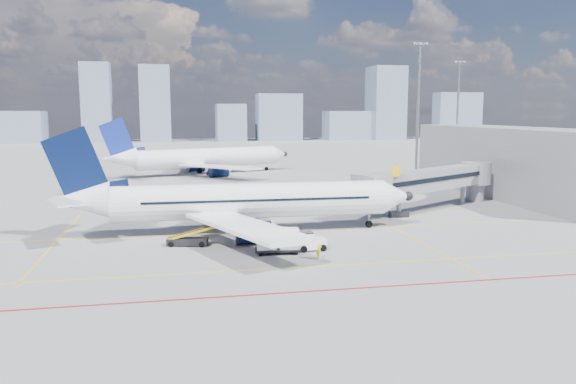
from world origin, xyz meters
name	(u,v)px	position (x,y,z in m)	size (l,w,h in m)	color
ground	(276,250)	(0.00, 0.00, 0.00)	(420.00, 420.00, 0.00)	gray
apron_markings	(277,262)	(-0.58, -3.91, 0.01)	(90.00, 35.12, 0.01)	yellow
jet_bridge	(435,180)	(23.51, 16.91, 3.74)	(23.55, 15.78, 6.30)	gray
terminal_block	(511,162)	(39.95, 26.00, 5.00)	(10.00, 42.00, 10.00)	gray
floodlight_mast_ne	(418,105)	(38.00, 55.00, 13.59)	(3.20, 0.61, 25.45)	slate
floodlight_mast_far	(458,107)	(65.00, 90.00, 13.59)	(3.20, 0.61, 25.45)	slate
distant_skyline	(215,114)	(7.84, 190.00, 11.09)	(261.57, 15.31, 31.85)	slate
main_aircraft	(236,202)	(-2.65, 7.94, 3.22)	(37.46, 32.64, 10.97)	white
second_aircraft	(201,158)	(-3.82, 62.77, 3.22)	(37.75, 32.06, 11.42)	white
baggage_tug	(310,241)	(2.99, -0.75, 0.82)	(2.54, 1.61, 1.72)	white
cargo_dolly	(278,240)	(-0.03, -1.21, 1.19)	(4.10, 2.14, 2.16)	black
belt_loader	(189,240)	(-7.58, 3.20, 0.56)	(5.40, 2.31, 2.17)	black
ramp_worker	(319,249)	(3.04, -3.77, 0.90)	(0.65, 0.43, 1.79)	yellow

